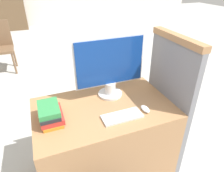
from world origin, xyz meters
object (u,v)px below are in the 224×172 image
mouse (145,109)px  book_stack (50,114)px  monitor (110,67)px  far_chair (0,44)px  keyboard (122,116)px

mouse → book_stack: bearing=168.2°
mouse → book_stack: 0.73m
monitor → mouse: size_ratio=5.77×
monitor → far_chair: 3.04m
mouse → book_stack: book_stack is taller
book_stack → far_chair: (-0.64, 2.94, -0.29)m
book_stack → far_chair: 3.02m
keyboard → book_stack: 0.53m
mouse → keyboard: bearing=-176.6°
mouse → book_stack: (-0.71, 0.15, 0.05)m
mouse → far_chair: 3.38m
monitor → mouse: monitor is taller
monitor → mouse: bearing=-61.8°
keyboard → far_chair: bearing=110.2°
keyboard → far_chair: far_chair is taller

